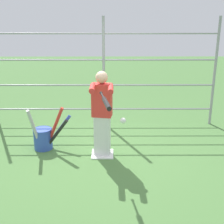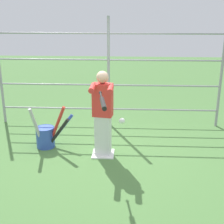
# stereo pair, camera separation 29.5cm
# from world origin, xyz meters

# --- Properties ---
(ground_plane) EXTENTS (24.00, 24.00, 0.00)m
(ground_plane) POSITION_xyz_m (0.00, 0.00, 0.00)
(ground_plane) COLOR #4C7A3D
(home_plate) EXTENTS (0.40, 0.40, 0.02)m
(home_plate) POSITION_xyz_m (0.00, 0.00, 0.01)
(home_plate) COLOR white
(home_plate) RESTS_ON ground
(fence_backstop) EXTENTS (4.99, 0.06, 2.42)m
(fence_backstop) POSITION_xyz_m (0.00, -1.60, 1.21)
(fence_backstop) COLOR #939399
(fence_backstop) RESTS_ON ground
(batter) EXTENTS (0.40, 0.57, 1.56)m
(batter) POSITION_xyz_m (0.00, 0.02, 0.84)
(batter) COLOR silver
(batter) RESTS_ON ground
(baseball_bat_swinging) EXTENTS (0.19, 0.90, 0.08)m
(baseball_bat_swinging) POSITION_xyz_m (-0.08, 0.95, 1.30)
(baseball_bat_swinging) COLOR black
(softball_in_flight) EXTENTS (0.10, 0.10, 0.10)m
(softball_in_flight) POSITION_xyz_m (-0.35, 0.52, 0.86)
(softball_in_flight) COLOR white
(bat_bucket) EXTENTS (0.75, 0.52, 0.88)m
(bat_bucket) POSITION_xyz_m (1.11, -0.26, 0.24)
(bat_bucket) COLOR #3351B2
(bat_bucket) RESTS_ON ground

